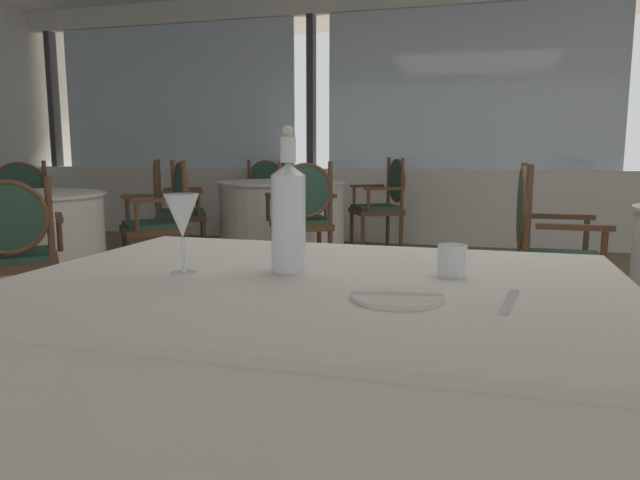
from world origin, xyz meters
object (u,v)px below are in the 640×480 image
at_px(water_bottle, 288,214).
at_px(dining_chair_2_2, 165,213).
at_px(side_plate, 397,297).
at_px(dining_chair_0_0, 303,211).
at_px(wine_glass, 182,217).
at_px(dining_chair_2_3, 21,209).
at_px(dining_chair_0_2, 268,194).
at_px(dining_chair_0_1, 385,198).
at_px(dining_chair_1_3, 544,240).
at_px(dining_chair_0_3, 171,203).
at_px(water_tumbler, 452,260).
at_px(dining_chair_2_1, 11,246).

distance_m(water_bottle, dining_chair_2_2, 3.32).
distance_m(side_plate, dining_chair_0_0, 3.57).
xyz_separation_m(wine_glass, dining_chair_2_3, (-3.14, 2.88, -0.33)).
bearing_deg(water_bottle, side_plate, -34.70).
distance_m(dining_chair_0_2, dining_chair_2_2, 2.31).
distance_m(dining_chair_0_1, dining_chair_2_2, 2.35).
bearing_deg(dining_chair_1_3, water_bottle, -111.37).
distance_m(dining_chair_0_0, dining_chair_2_2, 1.08).
bearing_deg(water_bottle, dining_chair_0_3, 123.73).
bearing_deg(dining_chair_0_2, dining_chair_2_3, -61.06).
xyz_separation_m(dining_chair_0_1, dining_chair_0_2, (-1.44, 0.42, -0.02)).
relative_size(water_tumbler, dining_chair_2_1, 0.08).
relative_size(wine_glass, dining_chair_2_3, 0.20).
distance_m(dining_chair_1_3, dining_chair_2_3, 4.21).
bearing_deg(water_bottle, dining_chair_0_0, 106.77).
distance_m(dining_chair_0_0, dining_chair_0_2, 2.11).
relative_size(dining_chair_0_2, dining_chair_0_3, 0.98).
relative_size(water_bottle, dining_chair_0_1, 0.35).
distance_m(side_plate, water_tumbler, 0.27).
distance_m(dining_chair_0_2, dining_chair_1_3, 4.02).
bearing_deg(dining_chair_2_1, dining_chair_2_3, -0.00).
bearing_deg(dining_chair_0_2, wine_glass, -9.77).
xyz_separation_m(water_tumbler, dining_chair_2_1, (-2.41, 1.19, -0.26)).
height_order(dining_chair_0_0, dining_chair_0_3, dining_chair_0_3).
distance_m(water_tumbler, dining_chair_0_2, 5.48).
bearing_deg(wine_glass, dining_chair_0_1, 93.54).
distance_m(dining_chair_0_3, dining_chair_2_2, 0.99).
xyz_separation_m(dining_chair_0_0, dining_chair_1_3, (1.73, -1.09, -0.00)).
distance_m(water_tumbler, dining_chair_0_1, 4.62).
bearing_deg(dining_chair_2_2, dining_chair_0_3, -103.69).
height_order(dining_chair_0_1, dining_chair_2_3, dining_chair_0_1).
bearing_deg(dining_chair_2_2, dining_chair_0_1, -167.87).
distance_m(wine_glass, dining_chair_0_2, 5.39).
bearing_deg(dining_chair_0_0, dining_chair_0_1, -45.07).
relative_size(dining_chair_0_0, dining_chair_2_2, 0.99).
relative_size(dining_chair_0_0, dining_chair_2_1, 1.06).
relative_size(water_tumbler, dining_chair_1_3, 0.07).
xyz_separation_m(dining_chair_0_1, dining_chair_1_3, (1.30, -2.53, -0.01)).
bearing_deg(side_plate, dining_chair_0_0, 110.33).
height_order(side_plate, dining_chair_1_3, dining_chair_1_3).
bearing_deg(dining_chair_1_3, dining_chair_2_3, 169.40).
bearing_deg(water_bottle, water_tumbler, 8.05).
distance_m(water_bottle, dining_chair_0_0, 3.30).
distance_m(water_bottle, dining_chair_2_3, 4.38).
xyz_separation_m(water_bottle, dining_chair_0_0, (-0.95, 3.14, -0.33)).
bearing_deg(side_plate, dining_chair_0_3, 125.35).
bearing_deg(side_plate, dining_chair_2_1, 147.97).
xyz_separation_m(side_plate, water_bottle, (-0.29, 0.20, 0.14)).
height_order(side_plate, dining_chair_0_0, dining_chair_0_0).
xyz_separation_m(water_bottle, dining_chair_0_2, (-1.95, 5.00, -0.34)).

